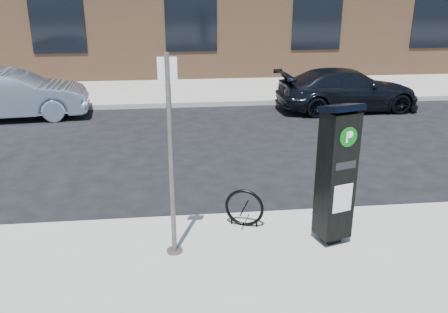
{
  "coord_description": "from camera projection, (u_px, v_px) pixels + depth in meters",
  "views": [
    {
      "loc": [
        -0.85,
        -6.97,
        3.72
      ],
      "look_at": [
        -0.01,
        0.5,
        0.99
      ],
      "focal_mm": 38.0,
      "sensor_mm": 36.0,
      "label": 1
    }
  ],
  "objects": [
    {
      "name": "bike_rack",
      "position": [
        244.0,
        208.0,
        7.37
      ],
      "size": [
        0.59,
        0.28,
        0.62
      ],
      "rotation": [
        0.0,
        0.0,
        -0.38
      ],
      "color": "black",
      "rests_on": "sidewalk_near"
    },
    {
      "name": "car_silver",
      "position": [
        10.0,
        94.0,
        13.77
      ],
      "size": [
        4.48,
        1.93,
        1.43
      ],
      "primitive_type": "imported",
      "rotation": [
        0.0,
        0.0,
        1.67
      ],
      "color": "#9BB0C6",
      "rests_on": "ground"
    },
    {
      "name": "car_dark",
      "position": [
        348.0,
        90.0,
        14.76
      ],
      "size": [
        4.53,
        2.04,
        1.29
      ],
      "primitive_type": "imported",
      "rotation": [
        0.0,
        0.0,
        1.63
      ],
      "color": "black",
      "rests_on": "ground"
    },
    {
      "name": "sign_pole",
      "position": [
        171.0,
        160.0,
        6.26
      ],
      "size": [
        0.25,
        0.22,
        2.8
      ],
      "rotation": [
        0.0,
        0.0,
        -0.1
      ],
      "color": "#625D56",
      "rests_on": "sidewalk_near"
    },
    {
      "name": "curb_near",
      "position": [
        228.0,
        219.0,
        7.83
      ],
      "size": [
        60.0,
        0.12,
        0.16
      ],
      "primitive_type": "cube",
      "color": "#9E9B93",
      "rests_on": "ground"
    },
    {
      "name": "ground",
      "position": [
        228.0,
        223.0,
        7.87
      ],
      "size": [
        120.0,
        120.0,
        0.0
      ],
      "primitive_type": "plane",
      "color": "black",
      "rests_on": "ground"
    },
    {
      "name": "curb_far",
      "position": [
        198.0,
        104.0,
        15.34
      ],
      "size": [
        60.0,
        0.12,
        0.16
      ],
      "primitive_type": "cube",
      "color": "#9E9B93",
      "rests_on": "ground"
    },
    {
      "name": "parking_kiosk",
      "position": [
        336.0,
        173.0,
        6.66
      ],
      "size": [
        0.58,
        0.54,
        2.1
      ],
      "rotation": [
        0.0,
        0.0,
        0.29
      ],
      "color": "black",
      "rests_on": "sidewalk_near"
    },
    {
      "name": "sidewalk_far",
      "position": [
        190.0,
        72.0,
        20.92
      ],
      "size": [
        60.0,
        12.0,
        0.15
      ],
      "primitive_type": "cube",
      "color": "gray",
      "rests_on": "ground"
    }
  ]
}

